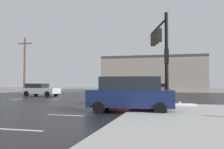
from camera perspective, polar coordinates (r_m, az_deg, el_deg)
name	(u,v)px	position (r m, az deg, el deg)	size (l,w,h in m)	color
ground_plane	(112,101)	(22.43, -0.01, -6.29)	(120.00, 120.00, 0.00)	slate
road_asphalt	(112,101)	(22.43, -0.01, -6.26)	(44.00, 44.00, 0.02)	black
snow_strip_curbside	(167,104)	(17.77, 12.71, -6.84)	(4.00, 1.60, 0.06)	white
lane_markings	(122,102)	(20.82, 2.31, -6.56)	(36.15, 36.15, 0.01)	silver
traffic_signal_mast	(161,46)	(17.09, 11.37, 6.60)	(1.47, 4.53, 5.96)	black
strip_building_background	(154,74)	(49.03, 9.76, 0.08)	(19.58, 8.00, 6.79)	gray
suv_navy	(131,94)	(13.95, 4.39, -4.46)	(4.93, 2.40, 2.03)	#141E47
sedan_tan	(156,89)	(34.74, 10.32, -3.30)	(4.57, 2.10, 1.58)	tan
sedan_silver	(40,89)	(31.83, -16.46, -3.38)	(4.68, 2.43, 1.58)	#B7BABF
suv_red	(136,91)	(18.17, 5.67, -3.86)	(4.93, 2.40, 2.03)	#B21919
utility_pole_far	(25,65)	(36.53, -19.76, 2.16)	(2.20, 0.28, 8.05)	brown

